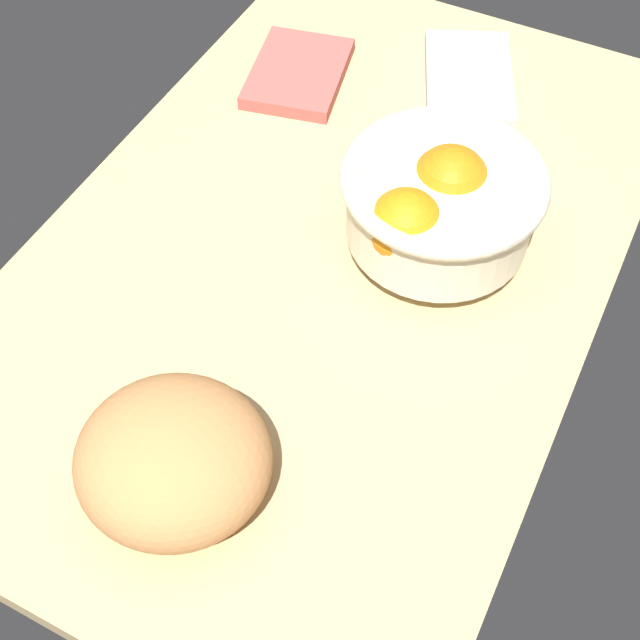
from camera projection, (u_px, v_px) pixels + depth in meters
The scene contains 5 objects.
ground_plane at pixel (329, 251), 84.48cm from camera, with size 83.31×52.06×3.00cm, color tan.
fruit_bowl at pixel (439, 203), 77.85cm from camera, with size 18.64×18.64×10.75cm.
bread_loaf at pixel (173, 460), 64.46cm from camera, with size 14.97×14.43×8.76cm, color #C6854C.
napkin_folded at pixel (298, 73), 97.26cm from camera, with size 13.55×10.03×1.57cm, color #BA534B.
napkin_spare at pixel (469, 78), 96.80cm from camera, with size 15.59×9.54×1.50cm, color #BEBAC3.
Camera 1 is at (50.03, 24.35, 62.43)cm, focal length 48.43 mm.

